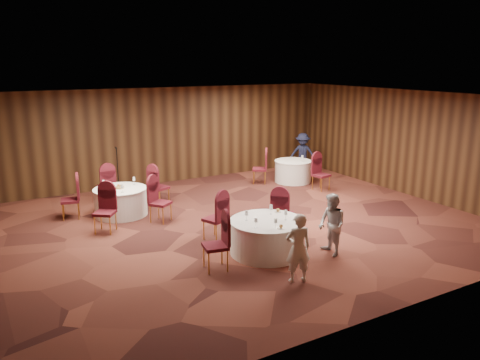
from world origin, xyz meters
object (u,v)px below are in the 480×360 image
table_right (293,171)px  woman_b (332,225)px  man_c (303,154)px  mic_stand (119,183)px  table_left (121,201)px  woman_a (298,248)px  table_main (267,236)px

table_right → woman_b: size_ratio=0.95×
woman_b → man_c: 7.45m
man_c → mic_stand: bearing=-137.9°
table_left → woman_b: woman_b is taller
woman_a → table_main: bearing=-83.6°
woman_b → man_c: (3.94, 6.32, 0.08)m
woman_a → man_c: size_ratio=0.89×
table_main → table_right: same height
table_right → man_c: size_ratio=0.84×
mic_stand → man_c: 6.74m
man_c → woman_a: bearing=-83.6°
table_left → woman_a: bearing=-71.9°
table_main → mic_stand: (-1.63, 5.77, 0.07)m
woman_b → man_c: man_c is taller
table_right → mic_stand: size_ratio=0.81×
table_left → woman_b: 5.80m
woman_a → woman_b: woman_a is taller
table_left → table_right: same height
table_left → woman_b: bearing=-56.6°
mic_stand → woman_b: size_ratio=1.17×
mic_stand → woman_a: mic_stand is taller
mic_stand → woman_b: bearing=-66.8°
table_main → woman_a: 1.47m
table_right → mic_stand: mic_stand is taller
mic_stand → woman_b: mic_stand is taller
table_left → mic_stand: bearing=76.6°
table_left → mic_stand: 1.71m
man_c → table_right: bearing=-97.3°
table_left → mic_stand: mic_stand is taller
man_c → table_main: bearing=-88.8°
man_c → table_left: bearing=-124.6°
table_main → woman_b: woman_b is taller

